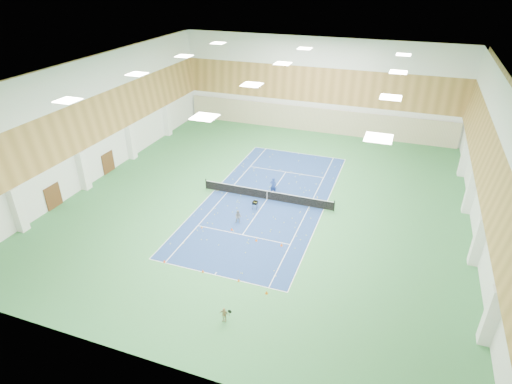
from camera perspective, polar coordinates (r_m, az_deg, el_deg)
ground at (r=40.78m, az=1.48°, el=-0.99°), size 40.00×40.00×0.00m
room_shell at (r=38.20m, az=1.59°, el=6.88°), size 36.00×40.00×12.00m
wood_cladding at (r=37.51m, az=1.63°, el=9.72°), size 36.00×40.00×8.00m
ceiling_light_grid at (r=36.45m, az=1.72°, el=15.57°), size 21.40×25.40×0.06m
court_surface at (r=40.78m, az=1.48°, el=-0.98°), size 10.97×23.77×0.01m
tennis_balls_scatter at (r=40.76m, az=1.48°, el=-0.93°), size 10.57×22.77×0.07m
tennis_net at (r=40.51m, az=1.49°, el=-0.31°), size 12.80×0.10×1.10m
back_curtain at (r=57.67m, az=7.86°, el=9.51°), size 35.40×0.16×3.20m
door_left_a at (r=43.16m, az=-25.41°, el=-0.55°), size 0.08×1.80×2.20m
door_left_b at (r=48.37m, az=-19.11°, el=3.75°), size 0.08×1.80×2.20m
coach at (r=41.34m, az=2.33°, el=0.85°), size 0.69×0.48×1.80m
child_court at (r=36.92m, az=-2.38°, el=-3.32°), size 0.66×0.56×1.22m
child_apron at (r=27.89m, az=-4.29°, el=-15.97°), size 0.64×0.31×1.06m
ball_cart at (r=39.02m, az=-0.12°, el=-1.76°), size 0.46×0.46×0.80m
cone_svc_a at (r=36.74m, az=-7.24°, el=-4.65°), size 0.18×0.18×0.20m
cone_svc_b at (r=36.22m, az=-3.24°, el=-4.94°), size 0.22×0.22×0.24m
cone_svc_c at (r=34.84m, az=0.03°, el=-6.38°), size 0.23×0.23×0.25m
cone_svc_d at (r=34.34m, az=3.43°, el=-7.02°), size 0.23×0.23×0.25m
cone_base_a at (r=33.33m, az=-12.12°, el=-8.99°), size 0.20×0.20×0.22m
cone_base_b at (r=31.93m, az=-7.10°, el=-10.39°), size 0.19×0.19×0.21m
cone_base_c at (r=30.94m, az=-2.32°, el=-11.63°), size 0.19×0.19×0.21m
cone_base_d at (r=29.93m, az=1.42°, el=-13.21°), size 0.22×0.22×0.24m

